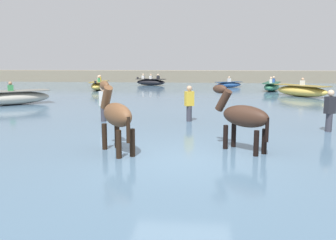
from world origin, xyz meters
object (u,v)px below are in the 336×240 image
object	(u,v)px
boat_distant_east	(11,98)
horse_trailing_dark_bay	(243,118)
boat_far_offshore	(272,87)
person_onlooker_left	(103,106)
person_spectator_far	(189,106)
boat_near_port	(301,91)
boat_near_starboard	(229,84)
person_onlooker_right	(329,114)
boat_mid_channel	(99,86)
boat_mid_outer	(151,82)
horse_lead_bay	(116,116)

from	to	relation	value
boat_distant_east	horse_trailing_dark_bay	bearing A→B (deg)	-38.33
boat_far_offshore	person_onlooker_left	xyz separation A→B (m)	(-8.92, -15.49, 0.24)
person_spectator_far	boat_near_port	bearing A→B (deg)	57.34
boat_near_starboard	person_onlooker_right	size ratio (longest dim) A/B	1.59
boat_distant_east	person_onlooker_right	world-z (taller)	person_onlooker_right
boat_near_starboard	boat_mid_channel	size ratio (longest dim) A/B	0.70
horse_trailing_dark_bay	boat_near_starboard	xyz separation A→B (m)	(1.15, 23.05, -0.58)
person_spectator_far	boat_distant_east	bearing A→B (deg)	155.55
boat_distant_east	boat_near_port	bearing A→B (deg)	21.22
horse_trailing_dark_bay	person_onlooker_right	world-z (taller)	horse_trailing_dark_bay
horse_trailing_dark_bay	boat_mid_channel	size ratio (longest dim) A/B	0.51
boat_near_starboard	person_onlooker_right	world-z (taller)	person_onlooker_right
boat_near_starboard	boat_mid_channel	xyz separation A→B (m)	(-10.50, -4.08, 0.10)
boat_near_starboard	person_spectator_far	bearing A→B (deg)	-98.09
horse_trailing_dark_bay	person_onlooker_left	xyz separation A→B (m)	(-4.70, 4.04, -0.26)
boat_mid_channel	person_spectator_far	world-z (taller)	person_spectator_far
horse_trailing_dark_bay	boat_mid_channel	bearing A→B (deg)	116.25
boat_far_offshore	boat_mid_channel	xyz separation A→B (m)	(-13.58, -0.56, 0.02)
boat_near_starboard	person_onlooker_right	distance (m)	20.34
boat_distant_east	boat_far_offshore	size ratio (longest dim) A/B	1.02
boat_distant_east	person_onlooker_left	distance (m)	7.78
person_onlooker_right	boat_far_offshore	bearing A→B (deg)	85.82
horse_trailing_dark_bay	boat_near_port	world-z (taller)	horse_trailing_dark_bay
boat_mid_outer	person_spectator_far	xyz separation A→B (m)	(4.62, -20.77, 0.25)
person_spectator_far	person_onlooker_left	bearing A→B (deg)	-174.08
boat_near_starboard	person_onlooker_left	bearing A→B (deg)	-107.09
boat_far_offshore	person_spectator_far	xyz separation A→B (m)	(-5.73, -15.16, 0.24)
person_onlooker_left	boat_near_starboard	bearing A→B (deg)	72.91
boat_far_offshore	boat_mid_outer	world-z (taller)	boat_far_offshore
horse_lead_bay	horse_trailing_dark_bay	xyz separation A→B (m)	(3.07, 0.45, -0.06)
horse_trailing_dark_bay	person_onlooker_left	size ratio (longest dim) A/B	1.17
person_onlooker_right	person_spectator_far	bearing A→B (deg)	160.83
horse_trailing_dark_bay	boat_near_port	distance (m)	15.88
person_onlooker_left	person_spectator_far	xyz separation A→B (m)	(3.19, 0.33, 0.00)
boat_near_starboard	boat_far_offshore	distance (m)	4.68
horse_lead_bay	person_onlooker_right	bearing A→B (deg)	28.17
person_spectator_far	person_onlooker_right	bearing A→B (deg)	-19.17
boat_mid_outer	person_onlooker_right	size ratio (longest dim) A/B	1.89
horse_lead_bay	person_onlooker_right	world-z (taller)	horse_lead_bay
boat_near_starboard	boat_mid_outer	world-z (taller)	boat_mid_outer
boat_far_offshore	person_onlooker_right	xyz separation A→B (m)	(-1.22, -16.73, 0.24)
person_spectator_far	boat_mid_outer	bearing A→B (deg)	102.54
boat_near_port	person_onlooker_right	bearing A→B (deg)	-100.64
horse_lead_bay	boat_near_port	bearing A→B (deg)	61.55
boat_near_port	boat_distant_east	bearing A→B (deg)	-158.78
boat_mid_outer	horse_lead_bay	bearing A→B (deg)	-83.18
horse_lead_bay	horse_trailing_dark_bay	bearing A→B (deg)	8.37
boat_distant_east	person_spectator_far	world-z (taller)	person_spectator_far
person_onlooker_right	boat_near_starboard	bearing A→B (deg)	95.23
boat_distant_east	person_onlooker_right	size ratio (longest dim) A/B	2.33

